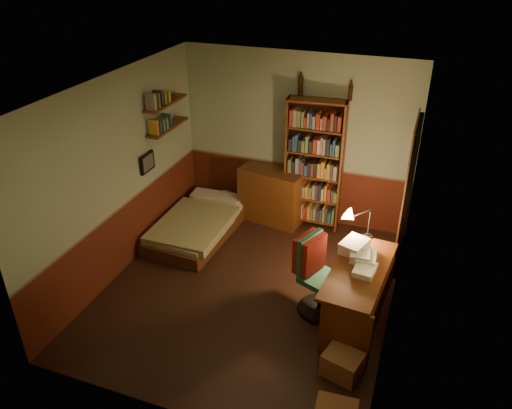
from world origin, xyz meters
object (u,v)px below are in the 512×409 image
(office_chair, at_px, (322,281))
(cardboard_box_b, at_px, (342,364))
(desk, at_px, (356,295))
(desk_lamp, at_px, (370,216))
(bed, at_px, (198,219))
(bookshelf, at_px, (313,165))
(mini_stereo, at_px, (296,166))
(dresser, at_px, (272,195))

(office_chair, distance_m, cardboard_box_b, 1.03)
(desk, xyz_separation_m, desk_lamp, (-0.03, 0.69, 0.66))
(desk, height_order, cardboard_box_b, desk)
(desk, distance_m, office_chair, 0.43)
(desk, distance_m, cardboard_box_b, 0.89)
(bed, distance_m, bookshelf, 1.90)
(bookshelf, xyz_separation_m, cardboard_box_b, (1.08, -2.84, -0.86))
(mini_stereo, relative_size, desk, 0.18)
(bookshelf, bearing_deg, office_chair, -77.20)
(bookshelf, relative_size, office_chair, 2.21)
(dresser, height_order, desk_lamp, desk_lamp)
(bookshelf, distance_m, cardboard_box_b, 3.16)
(bed, distance_m, desk, 2.79)
(bed, xyz_separation_m, desk, (2.56, -1.11, 0.11))
(desk, bearing_deg, desk_lamp, 97.18)
(dresser, xyz_separation_m, desk, (1.66, -1.90, -0.06))
(bed, relative_size, dresser, 1.79)
(office_chair, bearing_deg, bed, 175.94)
(dresser, bearing_deg, cardboard_box_b, -49.14)
(mini_stereo, height_order, cardboard_box_b, mini_stereo)
(bookshelf, xyz_separation_m, desk, (1.05, -1.99, -0.62))
(dresser, relative_size, desk_lamp, 1.67)
(desk_lamp, bearing_deg, bed, 176.67)
(desk_lamp, relative_size, office_chair, 0.64)
(bookshelf, relative_size, desk_lamp, 3.43)
(mini_stereo, relative_size, office_chair, 0.27)
(desk_lamp, bearing_deg, cardboard_box_b, -81.89)
(desk, bearing_deg, mini_stereo, 128.34)
(desk_lamp, distance_m, office_chair, 0.97)
(office_chair, xyz_separation_m, cardboard_box_b, (0.45, -0.88, -0.32))
(bookshelf, bearing_deg, desk_lamp, -56.71)
(dresser, bearing_deg, office_chair, -47.23)
(bed, height_order, dresser, dresser)
(mini_stereo, relative_size, cardboard_box_b, 0.65)
(mini_stereo, distance_m, desk_lamp, 1.87)
(bed, height_order, bookshelf, bookshelf)
(desk, bearing_deg, bed, 161.58)
(bookshelf, height_order, office_chair, bookshelf)
(dresser, distance_m, cardboard_box_b, 3.25)
(bed, bearing_deg, mini_stereo, 39.91)
(dresser, relative_size, desk, 0.70)
(dresser, xyz_separation_m, mini_stereo, (0.32, 0.12, 0.50))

